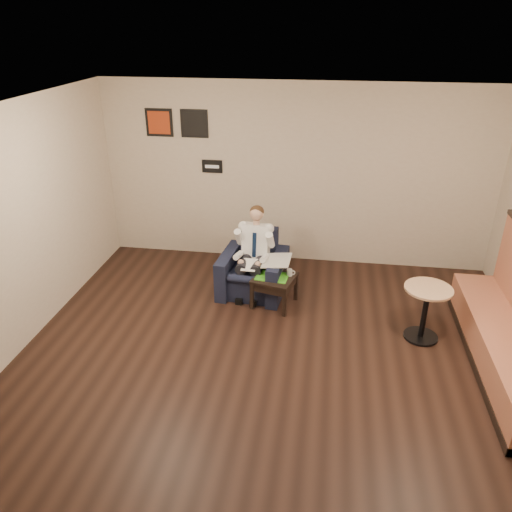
# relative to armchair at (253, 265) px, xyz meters

# --- Properties ---
(ground) EXTENTS (6.00, 6.00, 0.00)m
(ground) POSITION_rel_armchair_xyz_m (0.47, -1.82, -0.43)
(ground) COLOR black
(ground) RESTS_ON ground
(wall_back) EXTENTS (6.00, 0.02, 2.80)m
(wall_back) POSITION_rel_armchair_xyz_m (0.47, 1.18, 0.97)
(wall_back) COLOR beige
(wall_back) RESTS_ON ground
(ceiling) EXTENTS (6.00, 6.00, 0.02)m
(ceiling) POSITION_rel_armchair_xyz_m (0.47, -1.82, 2.37)
(ceiling) COLOR white
(ceiling) RESTS_ON wall_back
(seating_sign) EXTENTS (0.32, 0.02, 0.20)m
(seating_sign) POSITION_rel_armchair_xyz_m (-0.83, 1.17, 1.07)
(seating_sign) COLOR black
(seating_sign) RESTS_ON wall_back
(art_print_left) EXTENTS (0.42, 0.03, 0.42)m
(art_print_left) POSITION_rel_armchair_xyz_m (-1.63, 1.17, 1.72)
(art_print_left) COLOR #AD3615
(art_print_left) RESTS_ON wall_back
(art_print_right) EXTENTS (0.42, 0.03, 0.42)m
(art_print_right) POSITION_rel_armchair_xyz_m (-1.08, 1.17, 1.72)
(art_print_right) COLOR black
(art_print_right) RESTS_ON wall_back
(armchair) EXTENTS (0.97, 0.97, 0.86)m
(armchair) POSITION_rel_armchair_xyz_m (0.00, 0.00, 0.00)
(armchair) COLOR black
(armchair) RESTS_ON ground
(seated_man) EXTENTS (0.64, 0.89, 1.18)m
(seated_man) POSITION_rel_armchair_xyz_m (-0.01, -0.11, 0.16)
(seated_man) COLOR white
(seated_man) RESTS_ON armchair
(lap_papers) EXTENTS (0.20, 0.29, 0.01)m
(lap_papers) POSITION_rel_armchair_xyz_m (-0.02, -0.21, 0.10)
(lap_papers) COLOR white
(lap_papers) RESTS_ON seated_man
(newspaper) EXTENTS (0.39, 0.48, 0.01)m
(newspaper) POSITION_rel_armchair_xyz_m (0.35, -0.13, 0.16)
(newspaper) COLOR silver
(newspaper) RESTS_ON armchair
(side_table) EXTENTS (0.64, 0.64, 0.43)m
(side_table) POSITION_rel_armchair_xyz_m (0.35, -0.31, -0.22)
(side_table) COLOR black
(side_table) RESTS_ON ground
(green_folder) EXTENTS (0.46, 0.35, 0.01)m
(green_folder) POSITION_rel_armchair_xyz_m (0.31, -0.32, 0.00)
(green_folder) COLOR #4BC427
(green_folder) RESTS_ON side_table
(coffee_mug) EXTENTS (0.10, 0.10, 0.09)m
(coffee_mug) POSITION_rel_armchair_xyz_m (0.54, -0.24, 0.04)
(coffee_mug) COLOR white
(coffee_mug) RESTS_ON side_table
(smartphone) EXTENTS (0.15, 0.12, 0.01)m
(smartphone) POSITION_rel_armchair_xyz_m (0.43, -0.17, 0.00)
(smartphone) COLOR black
(smartphone) RESTS_ON side_table
(cafe_table) EXTENTS (0.75, 0.75, 0.71)m
(cafe_table) POSITION_rel_armchair_xyz_m (2.25, -0.83, -0.08)
(cafe_table) COLOR tan
(cafe_table) RESTS_ON ground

